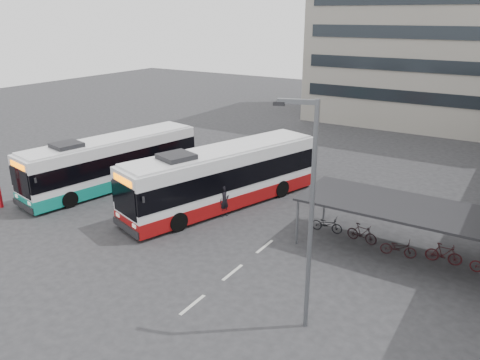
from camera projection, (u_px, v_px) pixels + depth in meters
The scene contains 10 objects.
ground at pixel (224, 235), 25.13m from camera, with size 120.00×120.00×0.00m, color #28282B.
bike_shelter at pixel (403, 225), 22.73m from camera, with size 10.00×4.00×2.54m.
office_block at pixel (475, 0), 46.59m from camera, with size 30.00×15.00×25.00m, color gray.
road_markings at pixel (233, 272), 21.48m from camera, with size 0.15×7.60×0.01m.
bus_main at pixel (223, 177), 28.50m from camera, with size 6.73×13.47×3.91m.
bus_teal at pixel (113, 162), 31.69m from camera, with size 4.95×12.73×3.68m.
pedestrian at pixel (224, 201), 27.17m from camera, with size 0.71×0.46×1.94m, color black.
lamp_post at pixel (309, 206), 16.19m from camera, with size 1.47×0.66×8.65m.
sign_totem_mid at pixel (98, 159), 34.01m from camera, with size 0.54×0.18×2.47m.
sign_totem_north at pixel (144, 144), 37.85m from camera, with size 0.52×0.16×2.40m.
Camera 1 is at (12.84, -18.72, 11.22)m, focal length 35.00 mm.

